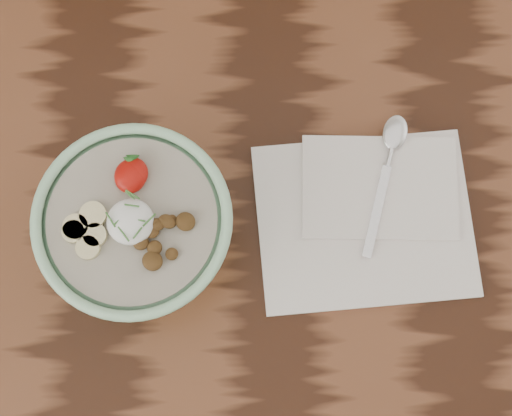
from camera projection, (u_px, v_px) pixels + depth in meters
The scene contains 4 objects.
table at pixel (273, 279), 89.64cm from camera, with size 160.00×90.00×75.00cm.
breakfast_bowl at pixel (138, 228), 74.71cm from camera, with size 20.16×20.16×13.07cm.
napkin at pixel (367, 214), 81.30cm from camera, with size 25.57×21.26×1.49cm.
spoon at pixel (391, 152), 81.60cm from camera, with size 6.51×17.05×0.90cm.
Camera 1 is at (-2.36, -10.57, 155.16)cm, focal length 50.00 mm.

